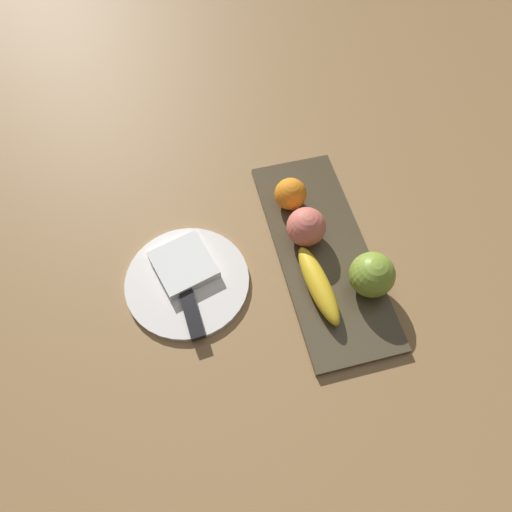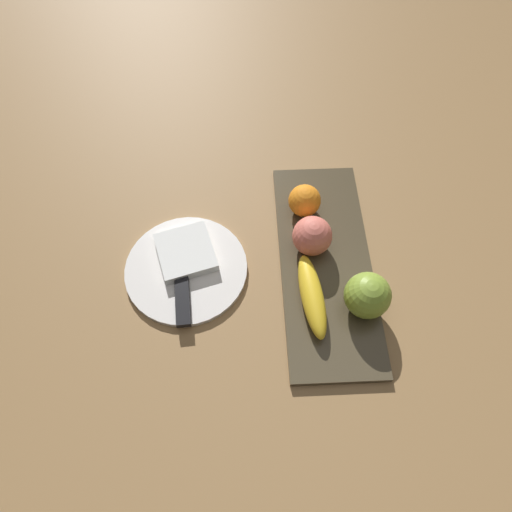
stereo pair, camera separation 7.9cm
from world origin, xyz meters
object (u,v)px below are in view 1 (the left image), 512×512
object	(u,v)px
orange_near_apple	(290,194)
peach	(306,227)
knife	(190,306)
dinner_plate	(187,281)
folded_napkin	(184,264)
apple	(372,275)
fruit_tray	(322,252)
banana	(318,285)

from	to	relation	value
orange_near_apple	peach	distance (m)	0.08
knife	dinner_plate	bearing A→B (deg)	-8.44
peach	folded_napkin	world-z (taller)	peach
apple	peach	distance (m)	0.14
orange_near_apple	folded_napkin	distance (m)	0.24
apple	folded_napkin	bearing A→B (deg)	69.41
fruit_tray	banana	size ratio (longest dim) A/B	2.76
orange_near_apple	knife	world-z (taller)	orange_near_apple
fruit_tray	dinner_plate	world-z (taller)	fruit_tray
fruit_tray	peach	size ratio (longest dim) A/B	6.07
banana	folded_napkin	xyz separation A→B (m)	(0.10, 0.21, -0.01)
peach	folded_napkin	bearing A→B (deg)	91.57
peach	knife	distance (m)	0.25
apple	banana	distance (m)	0.09
apple	folded_napkin	distance (m)	0.32
knife	orange_near_apple	bearing A→B (deg)	-57.70
peach	dinner_plate	bearing A→B (deg)	98.45
fruit_tray	apple	world-z (taller)	apple
apple	dinner_plate	xyz separation A→B (m)	(0.09, 0.30, -0.05)
peach	dinner_plate	distance (m)	0.23
dinner_plate	knife	world-z (taller)	knife
orange_near_apple	folded_napkin	bearing A→B (deg)	111.57
banana	folded_napkin	bearing A→B (deg)	-120.68
fruit_tray	dinner_plate	size ratio (longest dim) A/B	1.97
orange_near_apple	knife	bearing A→B (deg)	126.68
knife	peach	bearing A→B (deg)	-73.83
fruit_tray	banana	bearing A→B (deg)	155.02
apple	peach	size ratio (longest dim) A/B	1.09
banana	orange_near_apple	world-z (taller)	orange_near_apple
folded_napkin	dinner_plate	bearing A→B (deg)	180.00
orange_near_apple	apple	bearing A→B (deg)	-157.63
peach	dinner_plate	xyz separation A→B (m)	(-0.03, 0.22, -0.04)
peach	apple	bearing A→B (deg)	-147.16
apple	orange_near_apple	size ratio (longest dim) A/B	1.28
apple	knife	distance (m)	0.31
apple	peach	bearing A→B (deg)	32.84
dinner_plate	orange_near_apple	bearing A→B (deg)	-62.55
apple	banana	xyz separation A→B (m)	(0.01, 0.09, -0.02)
apple	knife	size ratio (longest dim) A/B	0.42
apple	folded_napkin	size ratio (longest dim) A/B	0.77
knife	folded_napkin	bearing A→B (deg)	-7.05
apple	banana	world-z (taller)	apple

